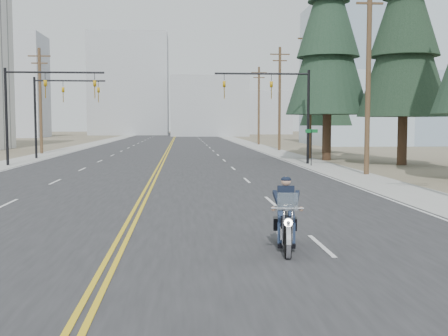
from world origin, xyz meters
The scene contains 23 objects.
ground_plane centered at (0.00, 0.00, 0.00)m, with size 400.00×400.00×0.00m, color #776D56.
road centered at (0.00, 70.00, 0.01)m, with size 20.00×200.00×0.01m, color #303033.
sidewalk_left centered at (-11.50, 70.00, 0.01)m, with size 3.00×200.00×0.01m, color #A5A5A0.
sidewalk_right centered at (11.50, 70.00, 0.01)m, with size 3.00×200.00×0.01m, color #A5A5A0.
traffic_mast_left centered at (-8.98, 32.00, 4.94)m, with size 7.10×0.26×7.00m.
traffic_mast_right centered at (8.98, 32.00, 4.94)m, with size 7.10×0.26×7.00m.
traffic_mast_far centered at (-9.31, 40.00, 4.87)m, with size 6.10×0.26×7.00m.
street_sign centered at (10.80, 30.00, 1.80)m, with size 0.90×0.06×2.62m.
utility_pole_b centered at (12.50, 23.00, 5.98)m, with size 2.20×0.30×11.50m.
utility_pole_c centered at (12.50, 38.00, 5.73)m, with size 2.20×0.30×11.00m.
utility_pole_d centered at (12.50, 53.00, 5.98)m, with size 2.20×0.30×11.50m.
utility_pole_e centered at (12.50, 70.00, 5.73)m, with size 2.20×0.30×11.00m.
utility_pole_left centered at (-12.50, 48.00, 5.48)m, with size 2.20×0.30×10.50m.
glass_building centered at (32.00, 70.00, 10.00)m, with size 24.00×16.00×20.00m, color #9EB5CC.
haze_bldg_a centered at (-35.00, 115.00, 11.00)m, with size 14.00×12.00×22.00m, color #B7BCC6.
haze_bldg_b centered at (8.00, 125.00, 7.00)m, with size 18.00×14.00×14.00m, color #ADB2B7.
haze_bldg_c centered at (40.00, 110.00, 9.00)m, with size 16.00×12.00×18.00m, color #B7BCC6.
haze_bldg_d centered at (-12.00, 140.00, 13.00)m, with size 20.00×15.00×26.00m, color #ADB2B7.
haze_bldg_e centered at (25.00, 150.00, 6.00)m, with size 14.00×14.00×12.00m, color #B7BCC6.
motorcyclist centered at (4.05, 3.66, 0.88)m, with size 0.97×2.26×1.76m, color black, non-canonical shape.
conifer_mid centered at (17.67, 30.51, 10.14)m, with size 6.63×6.63×17.67m.
conifer_tall centered at (13.50, 36.07, 10.85)m, with size 6.80×6.80×18.89m.
conifer_far centered at (16.16, 46.69, 8.10)m, with size 5.27×5.27×14.12m.
Camera 1 is at (1.57, -9.47, 3.05)m, focal length 45.00 mm.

